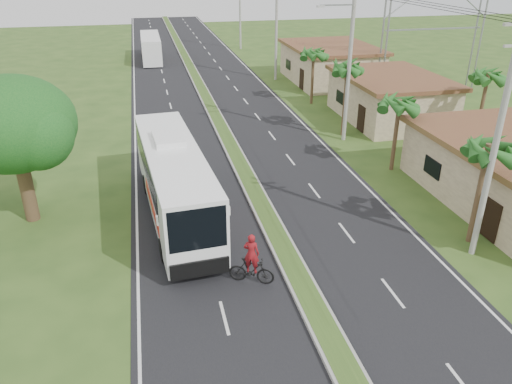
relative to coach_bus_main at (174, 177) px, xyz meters
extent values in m
plane|color=#2D4A1B|center=(4.61, -8.70, -2.26)|extent=(180.00, 180.00, 0.00)
cube|color=black|center=(4.61, 11.30, -2.25)|extent=(14.00, 160.00, 0.02)
cube|color=gray|center=(4.61, 11.30, -2.16)|extent=(1.20, 160.00, 0.17)
cube|color=#2D4A1B|center=(4.61, 11.30, -2.07)|extent=(0.95, 160.00, 0.02)
cube|color=silver|center=(-2.09, 11.30, -2.26)|extent=(0.12, 160.00, 0.01)
cube|color=silver|center=(11.31, 11.30, -2.26)|extent=(0.12, 160.00, 0.01)
cube|color=#9C8769|center=(18.61, 13.30, -0.58)|extent=(7.00, 10.00, 3.35)
cube|color=#53211D|center=(18.61, 13.30, 1.25)|extent=(7.60, 10.60, 0.32)
cube|color=#9C8769|center=(18.61, 27.30, -0.51)|extent=(8.00, 11.00, 3.50)
cube|color=#53211D|center=(18.61, 27.30, 1.40)|extent=(8.60, 11.60, 0.32)
cylinder|color=#473321|center=(13.61, -5.70, 0.24)|extent=(0.26, 0.26, 5.00)
cylinder|color=#473321|center=(14.01, 3.30, 0.04)|extent=(0.26, 0.26, 4.60)
cylinder|color=#473321|center=(13.41, 10.30, 0.44)|extent=(0.26, 0.26, 5.40)
cylinder|color=#473321|center=(13.91, 19.30, 0.14)|extent=(0.26, 0.26, 4.80)
cylinder|color=#473321|center=(22.11, 6.30, 0.34)|extent=(0.26, 0.26, 5.20)
cylinder|color=#473321|center=(-7.39, 1.30, -0.26)|extent=(0.70, 0.70, 4.00)
ellipsoid|color=#134719|center=(-7.39, 1.30, 2.94)|extent=(6.00, 6.00, 4.68)
sphere|color=#134719|center=(-6.19, 0.30, 2.64)|extent=(3.40, 3.40, 3.40)
cylinder|color=gray|center=(13.11, -6.70, 3.24)|extent=(0.28, 0.28, 11.00)
cylinder|color=gray|center=(13.11, 9.30, 3.74)|extent=(0.28, 0.28, 12.00)
cube|color=gray|center=(11.91, 9.30, 7.24)|extent=(2.40, 0.10, 0.10)
cylinder|color=gray|center=(13.11, 29.30, 3.24)|extent=(0.28, 0.28, 11.00)
cylinder|color=gray|center=(13.11, 49.30, 2.99)|extent=(0.28, 0.28, 10.50)
cylinder|color=gray|center=(21.61, 20.80, 3.74)|extent=(0.18, 0.18, 12.00)
cylinder|color=gray|center=(31.61, 20.80, 3.74)|extent=(0.18, 0.18, 12.00)
cylinder|color=gray|center=(21.61, 21.80, 3.74)|extent=(0.18, 0.18, 12.00)
cylinder|color=gray|center=(31.61, 21.80, 3.74)|extent=(0.18, 0.18, 12.00)
cube|color=gray|center=(26.61, 21.30, 3.74)|extent=(10.00, 0.14, 0.14)
cube|color=white|center=(0.00, -0.06, -0.11)|extent=(3.60, 12.86, 3.33)
cube|color=black|center=(-0.04, 0.57, 0.62)|extent=(3.46, 10.33, 1.33)
cube|color=black|center=(0.48, -6.33, 0.42)|extent=(2.38, 0.32, 1.87)
cube|color=red|center=(0.10, -1.33, -0.78)|extent=(3.11, 5.69, 0.58)
cube|color=orange|center=(-0.02, 0.26, -1.05)|extent=(2.93, 3.37, 0.26)
cube|color=white|center=(-0.09, 1.21, 1.70)|extent=(1.67, 2.65, 0.30)
cylinder|color=black|center=(-0.88, -4.16, -1.71)|extent=(0.42, 1.12, 1.10)
cylinder|color=black|center=(1.50, -3.98, -1.71)|extent=(0.42, 1.12, 1.10)
cylinder|color=black|center=(-1.44, 3.23, -1.71)|extent=(0.42, 1.12, 1.10)
cylinder|color=black|center=(0.94, 3.41, -1.71)|extent=(0.42, 1.12, 1.10)
cube|color=white|center=(0.24, 43.44, -0.64)|extent=(2.37, 10.66, 2.96)
cube|color=black|center=(0.24, 43.90, 0.25)|extent=(2.40, 7.88, 1.01)
cube|color=orange|center=(0.23, 42.51, -1.20)|extent=(2.39, 5.10, 0.32)
cylinder|color=black|center=(-0.80, 39.04, -1.81)|extent=(0.28, 0.89, 0.89)
cylinder|color=black|center=(1.24, 39.03, -1.81)|extent=(0.28, 0.89, 0.89)
cylinder|color=black|center=(-0.76, 47.38, -1.81)|extent=(0.28, 0.89, 0.89)
cylinder|color=black|center=(1.28, 47.37, -1.81)|extent=(0.28, 0.89, 0.89)
imported|color=black|center=(2.61, -6.70, -1.67)|extent=(2.00, 1.32, 1.17)
imported|color=maroon|center=(2.61, -6.70, -0.80)|extent=(0.78, 0.67, 1.81)
camera|label=1|loc=(-1.03, -23.70, 10.37)|focal=35.00mm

